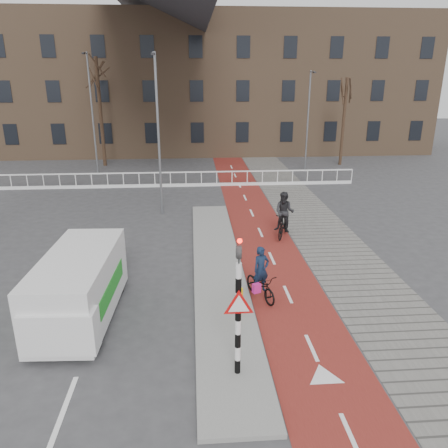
{
  "coord_description": "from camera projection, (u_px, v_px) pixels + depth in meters",
  "views": [
    {
      "loc": [
        -1.57,
        -10.76,
        6.95
      ],
      "look_at": [
        -0.41,
        5.0,
        1.5
      ],
      "focal_mm": 35.0,
      "sensor_mm": 36.0,
      "label": 1
    }
  ],
  "objects": [
    {
      "name": "ground",
      "position": [
        251.0,
        330.0,
        12.52
      ],
      "size": [
        120.0,
        120.0,
        0.0
      ],
      "primitive_type": "plane",
      "color": "#38383A",
      "rests_on": "ground"
    },
    {
      "name": "curb_island",
      "position": [
        218.0,
        269.0,
        16.22
      ],
      "size": [
        1.8,
        16.0,
        0.12
      ],
      "primitive_type": "cube",
      "color": "gray",
      "rests_on": "ground"
    },
    {
      "name": "cyclist_far",
      "position": [
        284.0,
        218.0,
        19.4
      ],
      "size": [
        1.29,
        1.98,
        2.06
      ],
      "rotation": [
        0.0,
        0.0,
        -0.42
      ],
      "color": "black",
      "rests_on": "bike_lane"
    },
    {
      "name": "bike_lane",
      "position": [
        254.0,
        219.0,
        22.05
      ],
      "size": [
        2.5,
        60.0,
        0.01
      ],
      "primitive_type": "cube",
      "color": "maroon",
      "rests_on": "ground"
    },
    {
      "name": "bollard",
      "position": [
        241.0,
        300.0,
        13.06
      ],
      "size": [
        0.12,
        0.12,
        0.81
      ],
      "primitive_type": "cylinder",
      "color": "yellow",
      "rests_on": "curb_island"
    },
    {
      "name": "railing",
      "position": [
        139.0,
        183.0,
        28.1
      ],
      "size": [
        28.0,
        0.1,
        0.99
      ],
      "color": "silver",
      "rests_on": "ground"
    },
    {
      "name": "cyclist_near",
      "position": [
        261.0,
        281.0,
        14.09
      ],
      "size": [
        1.19,
        1.78,
        1.78
      ],
      "rotation": [
        0.0,
        0.0,
        0.4
      ],
      "color": "black",
      "rests_on": "bike_lane"
    },
    {
      "name": "streetlight_near",
      "position": [
        159.0,
        137.0,
        21.59
      ],
      "size": [
        0.12,
        0.12,
        7.94
      ],
      "primitive_type": "cylinder",
      "color": "slate",
      "rests_on": "ground"
    },
    {
      "name": "sidewalk",
      "position": [
        309.0,
        218.0,
        22.24
      ],
      "size": [
        3.0,
        60.0,
        0.01
      ],
      "primitive_type": "cube",
      "color": "slate",
      "rests_on": "ground"
    },
    {
      "name": "townhouse_row",
      "position": [
        174.0,
        64.0,
        39.93
      ],
      "size": [
        46.0,
        10.0,
        15.9
      ],
      "color": "#7F6047",
      "rests_on": "ground"
    },
    {
      "name": "traffic_signal",
      "position": [
        238.0,
        304.0,
        9.92
      ],
      "size": [
        0.8,
        0.8,
        3.68
      ],
      "color": "black",
      "rests_on": "curb_island"
    },
    {
      "name": "van",
      "position": [
        79.0,
        286.0,
        12.82
      ],
      "size": [
        2.07,
        4.74,
        2.0
      ],
      "rotation": [
        0.0,
        0.0,
        -0.05
      ],
      "color": "silver",
      "rests_on": "ground"
    },
    {
      "name": "streetlight_left",
      "position": [
        93.0,
        115.0,
        30.85
      ],
      "size": [
        0.12,
        0.12,
        8.37
      ],
      "primitive_type": "cylinder",
      "color": "slate",
      "rests_on": "ground"
    },
    {
      "name": "streetlight_right",
      "position": [
        308.0,
        122.0,
        32.31
      ],
      "size": [
        0.12,
        0.12,
        7.19
      ],
      "primitive_type": "cylinder",
      "color": "slate",
      "rests_on": "ground"
    },
    {
      "name": "tree_mid",
      "position": [
        101.0,
        113.0,
        33.58
      ],
      "size": [
        0.27,
        0.27,
        8.17
      ],
      "primitive_type": "cylinder",
      "color": "black",
      "rests_on": "ground"
    },
    {
      "name": "tree_right",
      "position": [
        344.0,
        122.0,
        34.18
      ],
      "size": [
        0.24,
        0.24,
        6.7
      ],
      "primitive_type": "cylinder",
      "color": "black",
      "rests_on": "ground"
    }
  ]
}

